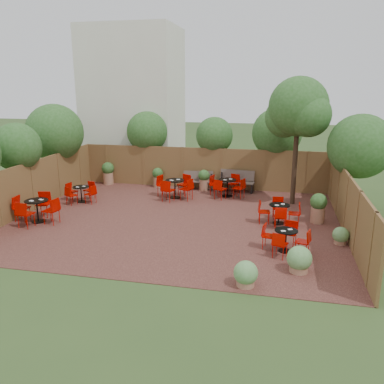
# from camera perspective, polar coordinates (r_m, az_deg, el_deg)

# --- Properties ---
(ground) EXTENTS (80.00, 80.00, 0.00)m
(ground) POSITION_cam_1_polar(r_m,az_deg,el_deg) (15.15, -2.17, -4.04)
(ground) COLOR #354F23
(ground) RESTS_ON ground
(courtyard_paving) EXTENTS (12.00, 10.00, 0.02)m
(courtyard_paving) POSITION_cam_1_polar(r_m,az_deg,el_deg) (15.15, -2.17, -4.00)
(courtyard_paving) COLOR #3A1D17
(courtyard_paving) RESTS_ON ground
(fence_back) EXTENTS (12.00, 0.08, 2.00)m
(fence_back) POSITION_cam_1_polar(r_m,az_deg,el_deg) (19.60, 1.43, 3.42)
(fence_back) COLOR brown
(fence_back) RESTS_ON ground
(fence_left) EXTENTS (0.08, 10.00, 2.00)m
(fence_left) POSITION_cam_1_polar(r_m,az_deg,el_deg) (17.31, -21.83, 0.76)
(fence_left) COLOR brown
(fence_left) RESTS_ON ground
(fence_right) EXTENTS (0.08, 10.00, 2.00)m
(fence_right) POSITION_cam_1_polar(r_m,az_deg,el_deg) (14.61, 21.24, -1.69)
(fence_right) COLOR brown
(fence_right) RESTS_ON ground
(neighbour_building) EXTENTS (5.00, 4.00, 8.00)m
(neighbour_building) POSITION_cam_1_polar(r_m,az_deg,el_deg) (23.33, -8.27, 12.57)
(neighbour_building) COLOR silver
(neighbour_building) RESTS_ON ground
(overhang_foliage) EXTENTS (15.73, 10.63, 2.65)m
(overhang_foliage) POSITION_cam_1_polar(r_m,az_deg,el_deg) (17.52, -5.29, 7.59)
(overhang_foliage) COLOR #25521A
(overhang_foliage) RESTS_ON ground
(courtyard_tree) EXTENTS (2.62, 2.52, 5.28)m
(courtyard_tree) POSITION_cam_1_polar(r_m,az_deg,el_deg) (17.01, 14.89, 11.12)
(courtyard_tree) COLOR black
(courtyard_tree) RESTS_ON courtyard_paving
(park_bench_left) EXTENTS (1.48, 0.64, 0.89)m
(park_bench_left) POSITION_cam_1_polar(r_m,az_deg,el_deg) (19.38, 0.83, 1.70)
(park_bench_left) COLOR brown
(park_bench_left) RESTS_ON courtyard_paving
(park_bench_right) EXTENTS (1.69, 0.71, 1.02)m
(park_bench_right) POSITION_cam_1_polar(r_m,az_deg,el_deg) (19.10, 6.41, 1.61)
(park_bench_right) COLOR brown
(park_bench_right) RESTS_ON courtyard_paving
(bistro_tables) EXTENTS (10.54, 7.39, 0.96)m
(bistro_tables) POSITION_cam_1_polar(r_m,az_deg,el_deg) (16.02, -3.12, -1.21)
(bistro_tables) COLOR black
(bistro_tables) RESTS_ON courtyard_paving
(planters) EXTENTS (10.58, 4.51, 1.13)m
(planters) POSITION_cam_1_polar(r_m,az_deg,el_deg) (18.35, -0.53, 1.33)
(planters) COLOR #96664B
(planters) RESTS_ON courtyard_paving
(low_shrubs) EXTENTS (3.30, 3.99, 0.74)m
(low_shrubs) POSITION_cam_1_polar(r_m,az_deg,el_deg) (11.43, 14.09, -9.21)
(low_shrubs) COLOR #96664B
(low_shrubs) RESTS_ON courtyard_paving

